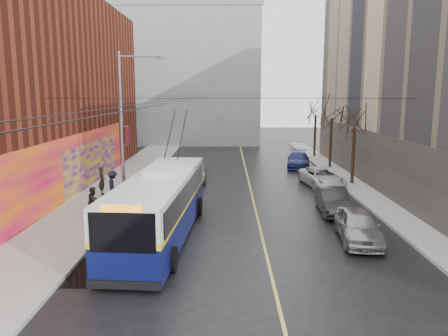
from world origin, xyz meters
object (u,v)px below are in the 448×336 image
object	(u,v)px
following_car	(194,170)
pedestrian_c	(113,185)
tree_near	(355,117)
parked_car_a	(358,226)
parked_car_b	(333,201)
trolleybus	(161,205)
streetlight_pole	(124,125)
parked_car_d	(298,160)
pedestrian_b	(94,201)
tree_far	(316,108)
parked_car_c	(322,177)
tree_mid	(332,109)
pedestrian_a	(102,181)

from	to	relation	value
following_car	pedestrian_c	distance (m)	8.14
tree_near	parked_car_a	size ratio (longest dim) A/B	1.48
parked_car_a	pedestrian_c	xyz separation A→B (m)	(-12.96, 7.11, 0.33)
parked_car_b	pedestrian_c	xyz separation A→B (m)	(-12.96, 2.35, 0.38)
trolleybus	following_car	bearing A→B (deg)	91.37
streetlight_pole	parked_car_d	size ratio (longest dim) A/B	1.87
trolleybus	parked_car_a	distance (m)	9.07
parked_car_d	pedestrian_b	xyz separation A→B (m)	(-13.61, -16.25, 0.24)
following_car	parked_car_a	bearing A→B (deg)	-60.64
tree_near	tree_far	xyz separation A→B (m)	(0.00, 14.00, 0.17)
tree_far	pedestrian_c	bearing A→B (deg)	-130.04
tree_far	trolleybus	xyz separation A→B (m)	(-12.21, -25.83, -3.56)
parked_car_c	pedestrian_c	world-z (taller)	pedestrian_c
parked_car_b	pedestrian_c	size ratio (longest dim) A/B	2.29
tree_mid	tree_far	world-z (taller)	tree_mid
streetlight_pole	tree_far	size ratio (longest dim) A/B	1.37
pedestrian_b	trolleybus	bearing A→B (deg)	-121.33
streetlight_pole	following_car	size ratio (longest dim) A/B	1.94
parked_car_a	parked_car_c	xyz separation A→B (m)	(0.87, 11.79, -0.06)
pedestrian_a	tree_far	bearing A→B (deg)	-68.98
parked_car_d	pedestrian_c	xyz separation A→B (m)	(-13.45, -12.82, 0.37)
tree_far	parked_car_c	bearing A→B (deg)	-99.09
streetlight_pole	parked_car_b	size ratio (longest dim) A/B	2.15
parked_car_a	following_car	size ratio (longest dim) A/B	0.93
parked_car_a	pedestrian_c	distance (m)	14.78
trolleybus	parked_car_b	xyz separation A→B (m)	(9.01, 4.26, -0.89)
streetlight_pole	parked_car_b	xyz separation A→B (m)	(11.94, -1.58, -4.16)
parked_car_c	following_car	xyz separation A→B (m)	(-9.37, 2.12, 0.12)
tree_mid	pedestrian_b	world-z (taller)	tree_mid
parked_car_a	parked_car_b	bearing A→B (deg)	95.36
following_car	pedestrian_a	world-z (taller)	pedestrian_a
tree_mid	parked_car_b	xyz separation A→B (m)	(-3.20, -14.58, -4.56)
tree_mid	pedestrian_a	size ratio (longest dim) A/B	3.64
parked_car_a	parked_car_d	distance (m)	19.94
tree_near	following_car	distance (m)	12.52
parked_car_c	following_car	bearing A→B (deg)	157.62
tree_far	parked_car_a	world-z (taller)	tree_far
parked_car_b	parked_car_d	distance (m)	15.18
tree_mid	following_car	size ratio (longest dim) A/B	1.44
tree_near	pedestrian_b	bearing A→B (deg)	-152.06
tree_near	following_car	bearing A→B (deg)	172.29
tree_far	pedestrian_c	distance (m)	25.44
tree_near	pedestrian_a	distance (m)	18.07
parked_car_b	following_car	size ratio (longest dim) A/B	0.90
tree_mid	pedestrian_a	bearing A→B (deg)	-147.89
tree_mid	parked_car_a	world-z (taller)	tree_mid
trolleybus	parked_car_b	size ratio (longest dim) A/B	2.89
tree_far	parked_car_a	xyz separation A→B (m)	(-3.20, -26.33, -4.40)
streetlight_pole	parked_car_c	xyz separation A→B (m)	(12.81, 5.46, -4.17)
streetlight_pole	trolleybus	xyz separation A→B (m)	(2.92, -5.83, -3.27)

